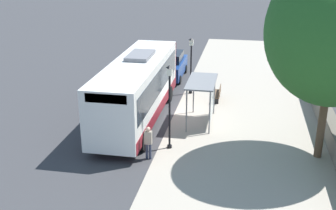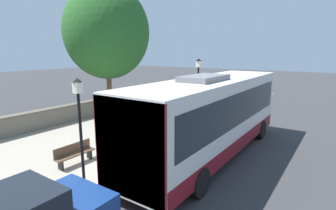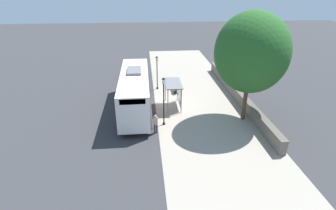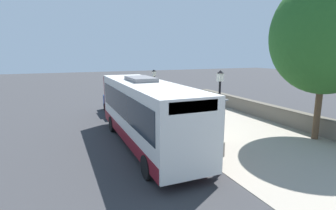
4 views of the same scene
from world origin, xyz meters
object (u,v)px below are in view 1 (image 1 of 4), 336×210
object	(u,v)px
pedestrian	(148,140)
bench	(218,93)
street_lamp_far	(170,100)
street_lamp_near	(191,61)
bus	(137,88)
parked_car_behind_bus	(171,66)
shade_tree	(335,32)
bus_shelter	(204,89)

from	to	relation	value
pedestrian	bench	distance (m)	9.10
pedestrian	street_lamp_far	world-z (taller)	street_lamp_far
bench	street_lamp_far	xyz separation A→B (m)	(1.84, 7.41, 2.06)
street_lamp_near	bus	bearing A→B (deg)	65.22
street_lamp_near	parked_car_behind_bus	size ratio (longest dim) A/B	0.85
bus	street_lamp_far	world-z (taller)	street_lamp_far
bus	pedestrian	distance (m)	5.02
street_lamp_near	pedestrian	bearing A→B (deg)	86.06
pedestrian	shade_tree	world-z (taller)	shade_tree
bus	street_lamp_near	xyz separation A→B (m)	(-2.37, -5.13, 0.37)
bus	shade_tree	xyz separation A→B (m)	(-9.60, 2.92, 4.09)
bus_shelter	pedestrian	bearing A→B (deg)	66.71
bus	bus_shelter	size ratio (longest dim) A/B	3.35
bus	parked_car_behind_bus	bearing A→B (deg)	-92.55
street_lamp_far	parked_car_behind_bus	bearing A→B (deg)	-80.07
street_lamp_near	shade_tree	distance (m)	11.45
parked_car_behind_bus	street_lamp_far	bearing A→B (deg)	99.93
parked_car_behind_bus	pedestrian	bearing A→B (deg)	95.68
bench	shade_tree	size ratio (longest dim) A/B	0.19
bus_shelter	pedestrian	distance (m)	5.37
bus	bench	distance (m)	6.11
street_lamp_near	parked_car_behind_bus	distance (m)	4.20
bus	bus_shelter	xyz separation A→B (m)	(-3.77, -0.20, 0.13)
bench	parked_car_behind_bus	bearing A→B (deg)	-48.87
bus	street_lamp_near	distance (m)	5.66
bus	street_lamp_near	size ratio (longest dim) A/B	2.82
pedestrian	street_lamp_near	size ratio (longest dim) A/B	0.43
pedestrian	shade_tree	distance (m)	9.54
shade_tree	street_lamp_near	bearing A→B (deg)	-48.05
pedestrian	bench	size ratio (longest dim) A/B	0.93
street_lamp_near	parked_car_behind_bus	world-z (taller)	street_lamp_near
bench	street_lamp_far	world-z (taller)	street_lamp_far
bench	shade_tree	xyz separation A→B (m)	(-5.30, 7.01, 5.54)
bus_shelter	shade_tree	distance (m)	7.71
street_lamp_near	bus_shelter	bearing A→B (deg)	105.94
parked_car_behind_bus	shade_tree	bearing A→B (deg)	128.73
bench	street_lamp_near	bearing A→B (deg)	-28.33
street_lamp_near	bench	bearing A→B (deg)	151.67
bus	street_lamp_far	xyz separation A→B (m)	(-2.47, 3.33, 0.61)
parked_car_behind_bus	bus_shelter	bearing A→B (deg)	112.05
bench	shade_tree	world-z (taller)	shade_tree
bench	street_lamp_near	world-z (taller)	street_lamp_near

